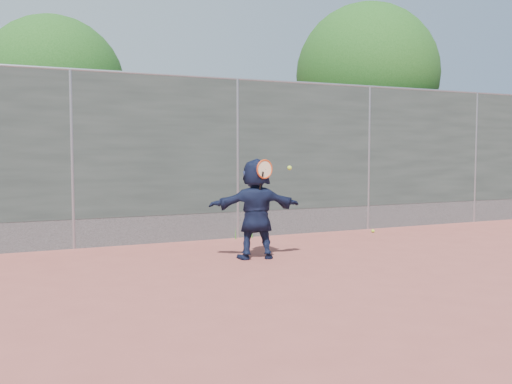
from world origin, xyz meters
name	(u,v)px	position (x,y,z in m)	size (l,w,h in m)	color
ground	(337,273)	(0.00, 0.00, 0.00)	(80.00, 80.00, 0.00)	#9E4C42
player	(256,209)	(-0.56, 1.42, 0.77)	(1.42, 0.45, 1.54)	#141B38
ball_ground	(373,231)	(2.77, 2.99, 0.03)	(0.07, 0.07, 0.07)	#ADD02E
fence	(237,155)	(0.00, 3.50, 1.58)	(20.00, 0.06, 3.03)	#38423D
swing_action	(267,170)	(-0.48, 1.22, 1.36)	(0.56, 0.19, 0.51)	#C43A12
tree_right	(372,80)	(4.68, 5.75, 3.49)	(3.78, 3.60, 5.39)	#382314
tree_left	(61,91)	(-2.85, 6.55, 2.94)	(3.15, 3.00, 4.53)	#382314
weed_clump	(254,231)	(0.29, 3.38, 0.13)	(0.68, 0.07, 0.30)	#387226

